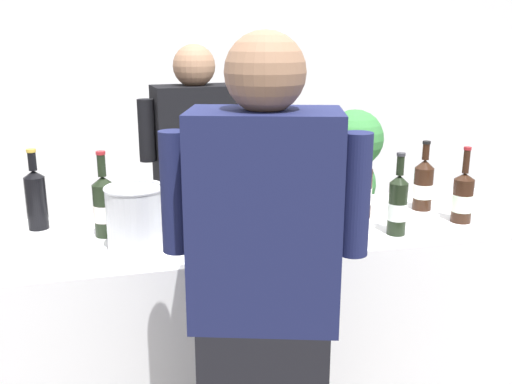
# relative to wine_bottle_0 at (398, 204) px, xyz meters

# --- Properties ---
(wall_back) EXTENTS (8.00, 0.10, 2.80)m
(wall_back) POSITION_rel_wine_bottle_0_xyz_m (-0.42, 2.80, 0.32)
(wall_back) COLOR white
(wall_back) RESTS_ON ground_plane
(counter) EXTENTS (2.28, 0.69, 0.96)m
(counter) POSITION_rel_wine_bottle_0_xyz_m (-0.42, 0.20, -0.60)
(counter) COLOR white
(counter) RESTS_ON ground_plane
(wine_bottle_0) EXTENTS (0.07, 0.07, 0.32)m
(wine_bottle_0) POSITION_rel_wine_bottle_0_xyz_m (0.00, 0.00, 0.00)
(wine_bottle_0) COLOR black
(wine_bottle_0) RESTS_ON counter
(wine_bottle_1) EXTENTS (0.08, 0.08, 0.34)m
(wine_bottle_1) POSITION_rel_wine_bottle_0_xyz_m (-0.19, 0.17, 0.00)
(wine_bottle_1) COLOR black
(wine_bottle_1) RESTS_ON counter
(wine_bottle_2) EXTENTS (0.09, 0.09, 0.33)m
(wine_bottle_2) POSITION_rel_wine_bottle_0_xyz_m (-1.09, 0.26, -0.00)
(wine_bottle_2) COLOR black
(wine_bottle_2) RESTS_ON counter
(wine_bottle_3) EXTENTS (0.08, 0.08, 0.34)m
(wine_bottle_3) POSITION_rel_wine_bottle_0_xyz_m (-0.24, 0.36, 0.01)
(wine_bottle_3) COLOR black
(wine_bottle_3) RESTS_ON counter
(wine_bottle_4) EXTENTS (0.08, 0.08, 0.31)m
(wine_bottle_4) POSITION_rel_wine_bottle_0_xyz_m (0.27, 0.27, -0.01)
(wine_bottle_4) COLOR black
(wine_bottle_4) RESTS_ON counter
(wine_bottle_5) EXTENTS (0.08, 0.08, 0.32)m
(wine_bottle_5) POSITION_rel_wine_bottle_0_xyz_m (-1.36, 0.41, 0.01)
(wine_bottle_5) COLOR black
(wine_bottle_5) RESTS_ON counter
(wine_bottle_6) EXTENTS (0.08, 0.08, 0.32)m
(wine_bottle_6) POSITION_rel_wine_bottle_0_xyz_m (-0.68, 0.10, -0.00)
(wine_bottle_6) COLOR black
(wine_bottle_6) RESTS_ON counter
(wine_bottle_7) EXTENTS (0.08, 0.08, 0.32)m
(wine_bottle_7) POSITION_rel_wine_bottle_0_xyz_m (0.33, 0.07, -0.02)
(wine_bottle_7) COLOR black
(wine_bottle_7) RESTS_ON counter
(wine_bottle_8) EXTENTS (0.07, 0.07, 0.33)m
(wine_bottle_8) POSITION_rel_wine_bottle_0_xyz_m (-0.40, 0.31, -0.01)
(wine_bottle_8) COLOR black
(wine_bottle_8) RESTS_ON counter
(wine_bottle_9) EXTENTS (0.08, 0.08, 0.31)m
(wine_bottle_9) POSITION_rel_wine_bottle_0_xyz_m (-0.51, 0.09, -0.01)
(wine_bottle_9) COLOR black
(wine_bottle_9) RESTS_ON counter
(wine_bottle_10) EXTENTS (0.08, 0.08, 0.32)m
(wine_bottle_10) POSITION_rel_wine_bottle_0_xyz_m (-0.25, 0.07, -0.00)
(wine_bottle_10) COLOR black
(wine_bottle_10) RESTS_ON counter
(wine_bottle_11) EXTENTS (0.08, 0.08, 0.33)m
(wine_bottle_11) POSITION_rel_wine_bottle_0_xyz_m (-0.04, 0.23, -0.00)
(wine_bottle_11) COLOR black
(wine_bottle_11) RESTS_ON counter
(wine_glass) EXTENTS (0.06, 0.06, 0.20)m
(wine_glass) POSITION_rel_wine_bottle_0_xyz_m (-0.33, 0.15, 0.01)
(wine_glass) COLOR silver
(wine_glass) RESTS_ON counter
(ice_bucket) EXTENTS (0.22, 0.22, 0.24)m
(ice_bucket) POSITION_rel_wine_bottle_0_xyz_m (-0.98, 0.08, -0.00)
(ice_bucket) COLOR silver
(ice_bucket) RESTS_ON counter
(person_server) EXTENTS (0.57, 0.28, 1.67)m
(person_server) POSITION_rel_wine_bottle_0_xyz_m (-0.64, 0.94, -0.26)
(person_server) COLOR black
(person_server) RESTS_ON ground_plane
(person_guest) EXTENTS (0.54, 0.35, 1.72)m
(person_guest) POSITION_rel_wine_bottle_0_xyz_m (-0.66, -0.49, -0.23)
(person_guest) COLOR black
(person_guest) RESTS_ON ground_plane
(potted_shrub) EXTENTS (0.58, 0.59, 1.25)m
(potted_shrub) POSITION_rel_wine_bottle_0_xyz_m (0.40, 1.49, -0.28)
(potted_shrub) COLOR brown
(potted_shrub) RESTS_ON ground_plane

